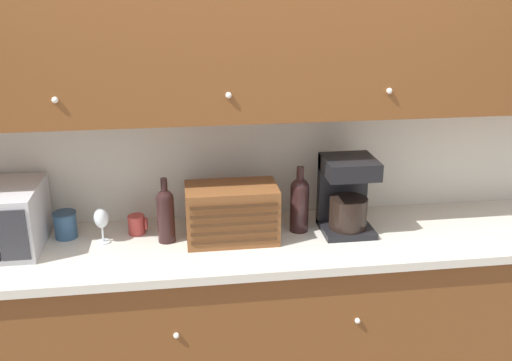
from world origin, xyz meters
The scene contains 12 objects.
ground_plane centered at (0.00, 0.00, 0.00)m, with size 24.00×24.00×0.00m, color slate.
wall_back centered at (0.00, 0.03, 1.30)m, with size 5.60×0.06×2.60m.
counter_unit centered at (0.00, -0.31, 0.46)m, with size 3.22×0.65×0.91m.
backsplash_panel centered at (0.00, -0.01, 1.20)m, with size 3.20×0.01×0.57m.
upper_cabinets centered at (0.16, -0.19, 1.84)m, with size 3.20×0.39×0.72m.
storage_canister centered at (-0.90, -0.17, 0.98)m, with size 0.11×0.11×0.13m.
wine_glass centered at (-0.72, -0.26, 1.03)m, with size 0.07×0.07×0.17m.
mug centered at (-0.57, -0.18, 0.96)m, with size 0.09×0.08×0.09m.
wine_bottle centered at (-0.43, -0.28, 1.05)m, with size 0.08×0.08×0.31m.
bread_box centered at (-0.13, -0.30, 1.05)m, with size 0.42×0.25×0.26m.
second_wine_bottle centered at (0.20, -0.25, 1.06)m, with size 0.09×0.09×0.32m.
coffee_maker centered at (0.43, -0.27, 1.10)m, with size 0.24×0.24×0.37m.
Camera 1 is at (-0.35, -2.72, 2.07)m, focal length 40.00 mm.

